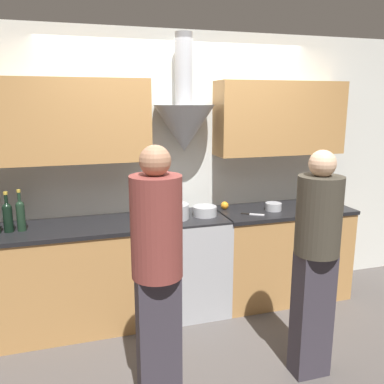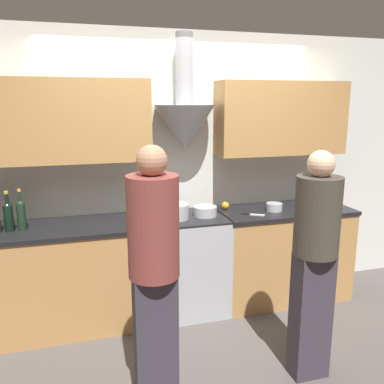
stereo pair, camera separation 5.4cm
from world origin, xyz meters
name	(u,v)px [view 1 (the left image)]	position (x,y,z in m)	size (l,w,h in m)	color
ground_plane	(200,327)	(0.00, 0.00, 0.00)	(12.00, 12.00, 0.00)	#4C4744
wall_back	(176,153)	(-0.05, 0.61, 1.49)	(8.40, 0.56, 2.60)	silver
counter_left	(66,278)	(-1.11, 0.35, 0.46)	(1.59, 0.62, 0.93)	#B27F47
counter_right	(281,252)	(0.97, 0.35, 0.46)	(1.32, 0.62, 0.93)	#B27F47
stove_range	(189,263)	(0.00, 0.35, 0.47)	(0.65, 0.60, 0.93)	#A8AAAF
wine_bottle_3	(8,216)	(-1.52, 0.34, 1.06)	(0.08, 0.08, 0.33)	black
wine_bottle_4	(21,214)	(-1.43, 0.34, 1.07)	(0.07, 0.07, 0.34)	black
stock_pot	(174,211)	(-0.15, 0.32, 1.00)	(0.26, 0.26, 0.13)	#A8AAAF
mixing_bowl	(205,211)	(0.15, 0.32, 0.97)	(0.22, 0.22, 0.09)	#A8AAAF
orange_fruit	(225,205)	(0.41, 0.49, 0.97)	(0.08, 0.08, 0.08)	orange
saucepan	(273,207)	(0.84, 0.31, 0.96)	(0.16, 0.16, 0.07)	#A8AAAF
chefs_knife	(253,214)	(0.59, 0.23, 0.93)	(0.20, 0.14, 0.01)	silver
person_foreground_left	(157,273)	(-0.56, -0.89, 0.96)	(0.30, 0.30, 1.73)	#38333D
person_foreground_right	(316,255)	(0.57, -0.82, 0.92)	(0.31, 0.31, 1.65)	#38333D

